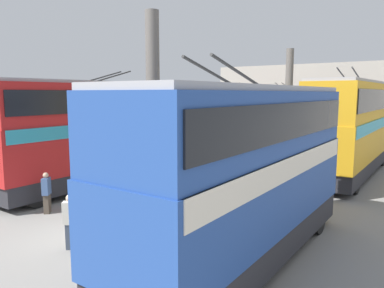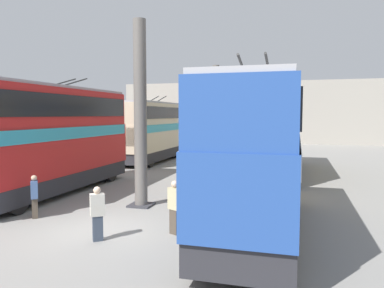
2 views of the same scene
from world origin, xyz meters
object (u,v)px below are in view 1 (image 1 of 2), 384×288
Objects in this scene: bus_right_near at (91,127)px; bus_right_far at (286,109)px; bus_left_near at (245,164)px; person_aisle_foreground at (71,220)px; bus_right_mid at (221,117)px; person_by_right_row at (47,192)px; person_by_left_row at (151,221)px; person_aisle_midway at (255,162)px; bus_left_far at (352,122)px; oil_drum at (317,161)px.

bus_right_near reaches higher than bus_right_far.
bus_left_near reaches higher than person_aisle_foreground.
bus_right_mid is (16.28, 10.16, 0.03)m from bus_left_near.
person_aisle_foreground is 1.04× the size of person_by_right_row.
person_aisle_foreground is at bearing 115.02° from bus_left_near.
bus_right_mid is 5.38× the size of person_by_left_row.
bus_right_mid is 13.92m from bus_right_far.
bus_right_near is at bearing -94.77° from person_by_left_row.
person_aisle_foreground is 12.10m from person_aisle_midway.
person_aisle_midway is at bearing 126.85° from bus_left_far.
bus_right_mid is 17.04m from person_by_right_row.
bus_left_far reaches higher than person_by_right_row.
person_aisle_foreground is at bearing -161.93° from person_aisle_midway.
bus_right_far is 21.17m from person_aisle_midway.
bus_left_far is at bearing -46.32° from bus_right_near.
person_aisle_foreground is (-2.15, 4.60, -1.86)m from bus_left_near.
person_by_right_row is (1.62, 3.54, -0.04)m from person_aisle_foreground.
person_by_left_row is (-14.09, 2.55, -2.08)m from bus_left_far.
person_aisle_foreground is at bearing -163.21° from bus_right_mid.
oil_drum is at bearing 57.16° from bus_left_far.
person_aisle_midway is 10.99m from person_by_left_row.
bus_right_near is 6.04× the size of person_by_left_row.
person_by_right_row is (-0.53, 8.14, -1.89)m from bus_left_near.
bus_left_far is 16.10m from person_by_right_row.
bus_right_near is 13.08× the size of oil_drum.
bus_left_far is at bearing -106.87° from bus_right_mid.
bus_right_near is 12.79m from bus_right_mid.
bus_left_near reaches higher than person_by_right_row.
bus_left_far is 14.00× the size of oil_drum.
person_by_left_row is (-0.89, 2.55, -1.82)m from bus_left_near.
bus_right_far reaches higher than bus_right_mid.
bus_right_far is at bearing 30.87° from bus_left_far.
person_aisle_foreground reaches higher than person_aisle_midway.
bus_left_far is 1.07× the size of bus_right_near.
bus_right_near is at bearing 180.00° from bus_right_mid.
bus_right_mid is (3.08, 10.16, -0.23)m from bus_left_far.
bus_right_near reaches higher than person_aisle_midway.
person_by_left_row reaches higher than person_aisle_midway.
person_aisle_midway is (-20.25, -5.83, -2.04)m from bus_right_far.
bus_left_near is 0.84× the size of bus_left_far.
bus_left_near is at bearing -161.40° from bus_right_far.
bus_left_near is 11.01m from person_aisle_midway.
person_aisle_foreground is 2.08× the size of oil_drum.
oil_drum is at bearing -155.91° from person_by_left_row.
bus_right_near reaches higher than bus_right_mid.
bus_right_mid is at bearing 59.95° from person_by_right_row.
oil_drum is (1.46, 2.26, -2.59)m from bus_left_far.
bus_left_near is 0.96× the size of bus_right_far.
bus_right_mid is at bearing 0.00° from bus_right_near.
bus_left_near is 13.20m from bus_left_far.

